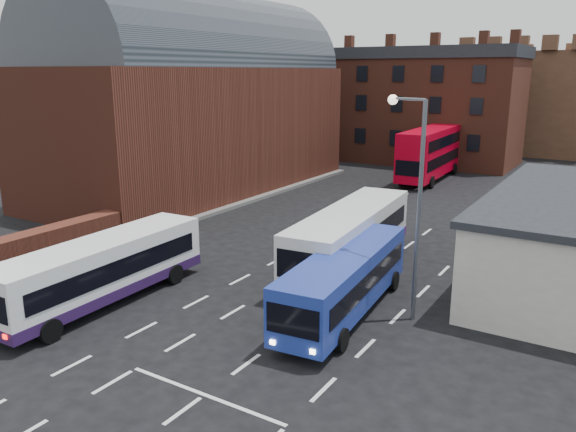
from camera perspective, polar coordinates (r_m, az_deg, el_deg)
The scene contains 10 objects.
ground at distance 23.39m, azimuth -13.22°, elevation -10.48°, with size 180.00×180.00×0.00m, color black.
railway_station at distance 47.26m, azimuth -9.20°, elevation 11.77°, with size 12.00×28.00×16.00m.
forecourt_wall at distance 31.78m, azimuth -23.95°, elevation -2.92°, with size 1.20×10.00×1.80m, color #602B1E.
brick_terrace at distance 64.53m, azimuth 12.59°, elevation 10.38°, with size 22.00×10.00×11.00m, color brown.
castle_keep at distance 81.39m, azimuth 25.59°, elevation 10.47°, with size 22.00×22.00×12.00m, color brown.
bus_white_outbound at distance 25.31m, azimuth -18.37°, elevation -4.90°, with size 2.82×10.27×2.78m.
bus_white_inbound at distance 28.16m, azimuth 6.37°, elevation -1.87°, with size 3.64×11.59×3.11m.
bus_blue at distance 23.10m, azimuth 5.82°, elevation -6.28°, with size 3.10×9.85×2.64m.
bus_red_double at distance 53.16m, azimuth 14.21°, elevation 6.23°, with size 3.27×11.84×4.70m.
street_lamp at distance 22.14m, azimuth 12.65°, elevation 2.73°, with size 1.73×0.75×8.85m.
Camera 1 is at (15.32, -14.76, 9.71)m, focal length 35.00 mm.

